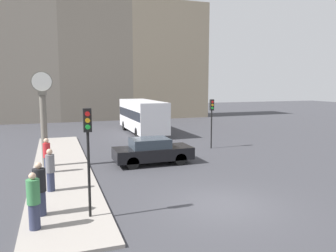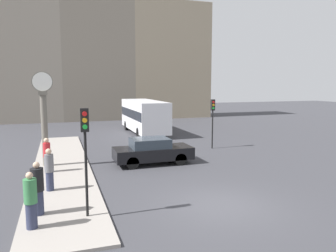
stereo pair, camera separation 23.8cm
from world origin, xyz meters
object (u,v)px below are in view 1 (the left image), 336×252
street_clock (44,120)px  pedestrian_green_hoodie (34,201)px  pedestrian_grey_jacket (50,170)px  traffic_light_far (212,113)px  pedestrian_black_jacket (40,189)px  traffic_light_near (88,140)px  pedestrian_red_top (47,155)px  sedan_car (152,151)px  bus_distant (142,115)px

street_clock → pedestrian_green_hoodie: 8.22m
pedestrian_grey_jacket → pedestrian_green_hoodie: (-0.45, -3.61, -0.01)m
traffic_light_far → pedestrian_grey_jacket: size_ratio=1.94×
pedestrian_black_jacket → traffic_light_near: bearing=-22.9°
traffic_light_far → pedestrian_red_top: traffic_light_far is taller
traffic_light_near → pedestrian_red_top: size_ratio=2.09×
sedan_car → pedestrian_grey_jacket: 6.37m
street_clock → pedestrian_green_hoodie: size_ratio=2.85×
pedestrian_red_top → pedestrian_green_hoodie: bearing=-92.4°
pedestrian_red_top → pedestrian_grey_jacket: bearing=-86.7°
sedan_car → traffic_light_far: (5.18, 2.94, 1.71)m
traffic_light_near → pedestrian_black_jacket: (-1.55, 0.65, -1.69)m
pedestrian_grey_jacket → traffic_light_far: bearing=31.2°
sedan_car → pedestrian_green_hoodie: (-5.81, -7.04, 0.24)m
sedan_car → pedestrian_red_top: (-5.53, -0.37, 0.23)m
sedan_car → street_clock: (-5.64, 1.01, 1.86)m
traffic_light_far → pedestrian_grey_jacket: traffic_light_far is taller
traffic_light_far → pedestrian_green_hoodie: (-10.98, -9.99, -1.48)m
traffic_light_near → pedestrian_black_jacket: size_ratio=1.98×
sedan_car → pedestrian_grey_jacket: bearing=-147.3°
sedan_car → traffic_light_near: (-4.12, -6.62, 1.95)m
traffic_light_far → street_clock: bearing=-169.9°
pedestrian_red_top → street_clock: bearing=94.4°
sedan_car → pedestrian_green_hoodie: size_ratio=2.48×
street_clock → sedan_car: bearing=-10.2°
sedan_car → traffic_light_far: traffic_light_far is taller
traffic_light_near → traffic_light_far: traffic_light_near is taller
pedestrian_black_jacket → bus_distant: bearing=64.8°
pedestrian_black_jacket → pedestrian_grey_jacket: 2.55m
sedan_car → pedestrian_red_top: pedestrian_red_top is taller
pedestrian_green_hoodie → traffic_light_near: bearing=14.1°
pedestrian_red_top → pedestrian_green_hoodie: (-0.28, -6.67, 0.00)m
sedan_car → traffic_light_far: size_ratio=1.27×
street_clock → pedestrian_red_top: 2.14m
traffic_light_near → street_clock: size_ratio=0.72×
pedestrian_black_jacket → sedan_car: bearing=46.5°
sedan_car → bus_distant: bearing=77.8°
traffic_light_near → pedestrian_red_top: 6.63m
street_clock → pedestrian_black_jacket: size_ratio=2.76×
traffic_light_near → traffic_light_far: bearing=45.8°
traffic_light_near → pedestrian_green_hoodie: bearing=-165.9°
street_clock → bus_distant: bearing=51.8°
pedestrian_black_jacket → pedestrian_green_hoodie: 1.08m
traffic_light_far → pedestrian_grey_jacket: (-10.53, -6.38, -1.47)m
pedestrian_red_top → pedestrian_grey_jacket: (0.18, -3.06, 0.02)m
traffic_light_near → street_clock: bearing=101.2°
traffic_light_far → sedan_car: bearing=-150.4°
bus_distant → pedestrian_green_hoodie: 20.11m
bus_distant → traffic_light_far: traffic_light_far is taller
street_clock → traffic_light_far: bearing=10.1°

